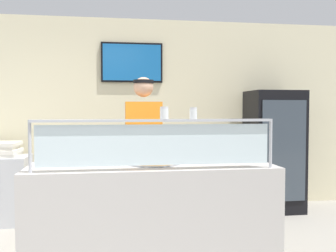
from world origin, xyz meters
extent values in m
plane|color=gray|center=(1.03, 1.00, 0.00)|extent=(12.00, 12.00, 0.00)
cube|color=beige|center=(1.03, 2.60, 1.35)|extent=(6.46, 0.08, 2.70)
cube|color=black|center=(0.98, 2.54, 2.08)|extent=(0.86, 0.04, 0.56)
cube|color=#1966B2|center=(0.98, 2.52, 2.08)|extent=(0.81, 0.01, 0.51)
cube|color=#BCB7B2|center=(1.03, 0.40, 0.47)|extent=(2.06, 0.79, 0.95)
cylinder|color=#B2B5BC|center=(0.10, 0.06, 1.15)|extent=(0.02, 0.02, 0.39)
cylinder|color=#B2B5BC|center=(1.96, 0.06, 1.15)|extent=(0.02, 0.02, 0.39)
cube|color=silver|center=(1.03, 0.06, 1.15)|extent=(1.80, 0.01, 0.31)
cube|color=#B2B5BC|center=(1.03, 0.06, 1.33)|extent=(1.86, 0.06, 0.02)
cylinder|color=#9EA0A8|center=(1.05, 0.42, 0.96)|extent=(0.48, 0.48, 0.01)
cylinder|color=tan|center=(1.05, 0.42, 0.97)|extent=(0.46, 0.46, 0.02)
cylinder|color=#D65B2D|center=(1.05, 0.42, 0.98)|extent=(0.40, 0.40, 0.01)
cube|color=#ADAFB7|center=(1.03, 0.40, 0.99)|extent=(0.13, 0.29, 0.01)
cylinder|color=white|center=(1.09, 0.06, 1.38)|extent=(0.07, 0.07, 0.08)
cylinder|color=white|center=(1.09, 0.06, 1.37)|extent=(0.06, 0.06, 0.05)
cylinder|color=silver|center=(1.09, 0.06, 1.43)|extent=(0.06, 0.06, 0.02)
cylinder|color=white|center=(1.32, 0.06, 1.38)|extent=(0.06, 0.06, 0.07)
cylinder|color=red|center=(1.32, 0.06, 1.37)|extent=(0.05, 0.05, 0.05)
cylinder|color=silver|center=(1.32, 0.06, 1.43)|extent=(0.06, 0.06, 0.02)
cylinder|color=#23232D|center=(0.92, 1.17, 0.47)|extent=(0.13, 0.13, 0.95)
cylinder|color=#23232D|center=(1.14, 1.17, 0.47)|extent=(0.13, 0.13, 0.95)
cube|color=orange|center=(1.03, 1.17, 1.23)|extent=(0.38, 0.21, 0.55)
sphere|color=tan|center=(1.03, 1.17, 1.66)|extent=(0.21, 0.21, 0.21)
cylinder|color=black|center=(1.03, 1.17, 1.71)|extent=(0.21, 0.21, 0.04)
cylinder|color=tan|center=(1.21, 0.95, 1.13)|extent=(0.08, 0.34, 0.08)
cube|color=black|center=(2.94, 2.16, 0.84)|extent=(0.71, 0.60, 1.68)
cube|color=#38424C|center=(2.94, 1.85, 0.87)|extent=(0.61, 0.02, 1.34)
cylinder|color=green|center=(2.77, 1.96, 0.92)|extent=(0.06, 0.06, 0.20)
cylinder|color=green|center=(2.94, 1.96, 0.92)|extent=(0.06, 0.06, 0.20)
cylinder|color=blue|center=(3.12, 1.96, 0.92)|extent=(0.06, 0.06, 0.20)
cube|color=#B7BABF|center=(-0.69, 2.11, 0.42)|extent=(0.70, 0.55, 0.83)
cube|color=silver|center=(-0.68, 2.11, 0.85)|extent=(0.44, 0.44, 0.04)
cube|color=silver|center=(-0.68, 2.11, 0.90)|extent=(0.46, 0.46, 0.04)
cube|color=silver|center=(-0.68, 2.11, 0.99)|extent=(0.46, 0.46, 0.05)
camera|label=1|loc=(0.69, -2.80, 1.42)|focal=40.18mm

